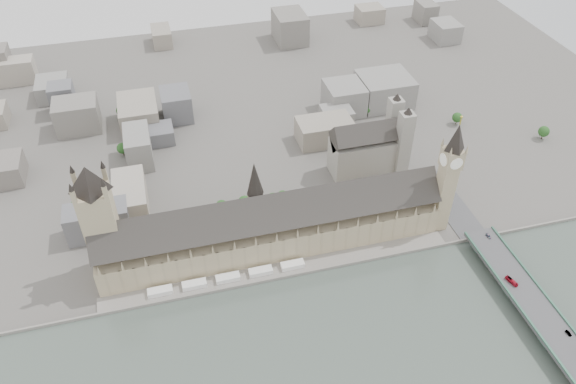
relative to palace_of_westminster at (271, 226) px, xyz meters
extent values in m
plane|color=#595651|center=(0.00, -19.70, -22.71)|extent=(900.00, 900.00, 0.00)
cube|color=gray|center=(0.00, -34.70, -21.21)|extent=(600.00, 1.50, 3.00)
cube|color=gray|center=(0.00, -27.20, -21.71)|extent=(270.00, 15.00, 2.00)
cube|color=white|center=(-90.00, -26.70, -18.71)|extent=(18.00, 7.00, 4.00)
cube|color=white|center=(-65.00, -26.70, -18.71)|extent=(18.00, 7.00, 4.00)
cube|color=white|center=(-40.00, -26.70, -18.71)|extent=(18.00, 7.00, 4.00)
cube|color=white|center=(-15.00, -26.70, -18.71)|extent=(18.00, 7.00, 4.00)
cube|color=white|center=(10.00, -26.70, -18.71)|extent=(18.00, 7.00, 4.00)
cube|color=tan|center=(0.00, 0.30, -10.21)|extent=(265.00, 40.00, 25.00)
cube|color=#292724|center=(0.00, 0.30, 12.37)|extent=(265.00, 40.73, 40.73)
cube|color=tan|center=(138.00, -11.70, 8.29)|extent=(12.00, 12.00, 62.00)
cube|color=tan|center=(138.00, -11.70, 47.29)|extent=(14.00, 14.00, 16.00)
cylinder|color=white|center=(145.20, -11.70, 47.29)|extent=(0.60, 10.00, 10.00)
cylinder|color=white|center=(130.80, -11.70, 47.29)|extent=(0.60, 10.00, 10.00)
cylinder|color=white|center=(138.00, -4.50, 47.29)|extent=(10.00, 0.60, 10.00)
cylinder|color=white|center=(138.00, -18.90, 47.29)|extent=(10.00, 0.60, 10.00)
cone|color=black|center=(138.00, -11.70, 66.29)|extent=(17.00, 17.00, 22.00)
cylinder|color=yellow|center=(138.00, -11.70, 80.29)|extent=(1.00, 1.00, 6.00)
sphere|color=yellow|center=(138.00, -11.70, 83.79)|extent=(2.00, 2.00, 2.00)
cone|color=tan|center=(144.50, -5.20, 59.29)|extent=(2.40, 2.40, 8.00)
cone|color=tan|center=(131.50, -5.20, 59.29)|extent=(2.40, 2.40, 8.00)
cone|color=tan|center=(144.50, -18.20, 59.29)|extent=(2.40, 2.40, 8.00)
cone|color=tan|center=(131.50, -18.20, 59.29)|extent=(2.40, 2.40, 8.00)
cube|color=tan|center=(-122.00, 6.30, 17.29)|extent=(23.00, 23.00, 80.00)
cone|color=black|center=(-122.00, 6.30, 67.29)|extent=(30.00, 30.00, 20.00)
cylinder|color=tan|center=(-10.00, 6.30, 20.29)|extent=(12.00, 12.00, 20.00)
cone|color=black|center=(-10.00, 6.30, 44.29)|extent=(13.00, 13.00, 28.00)
cube|color=#474749|center=(162.00, -107.20, -17.58)|extent=(25.00, 325.00, 10.25)
cube|color=gray|center=(105.00, 75.30, -5.71)|extent=(60.00, 28.00, 34.00)
cube|color=#292724|center=(105.00, 75.30, 16.29)|extent=(60.00, 28.28, 28.28)
cube|color=gray|center=(137.00, 87.30, 9.29)|extent=(12.00, 12.00, 64.00)
cube|color=gray|center=(137.00, 63.30, 9.29)|extent=(12.00, 12.00, 64.00)
imported|color=#B31426|center=(156.92, -89.46, -10.99)|extent=(5.25, 10.78, 2.93)
imported|color=gray|center=(168.96, -138.67, -11.65)|extent=(2.15, 5.01, 1.60)
imported|color=gray|center=(165.53, -43.18, -11.63)|extent=(2.89, 5.87, 1.64)
camera|label=1|loc=(-68.43, -307.07, 299.04)|focal=35.00mm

